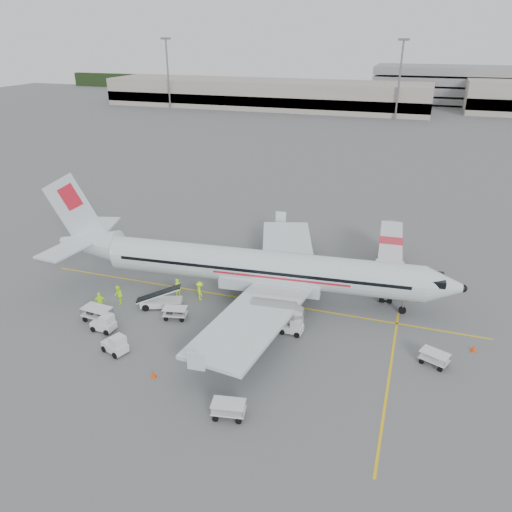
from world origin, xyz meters
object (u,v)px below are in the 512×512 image
object	(u,v)px
jet_bridge	(389,259)
belt_loader	(161,294)
tug_fore	(292,325)
tug_aft	(103,322)
tug_mid	(115,343)
aircraft	(261,246)

from	to	relation	value
jet_bridge	belt_loader	world-z (taller)	jet_bridge
jet_bridge	tug_fore	world-z (taller)	jet_bridge
tug_aft	tug_mid	bearing A→B (deg)	-38.28
belt_loader	tug_fore	world-z (taller)	belt_loader
tug_mid	tug_aft	bearing A→B (deg)	157.91
tug_fore	tug_mid	xyz separation A→B (m)	(-12.89, -7.32, 0.06)
aircraft	tug_aft	world-z (taller)	aircraft
tug_aft	tug_fore	bearing A→B (deg)	20.64
tug_fore	tug_aft	bearing A→B (deg)	-160.10
tug_mid	belt_loader	bearing A→B (deg)	109.35
belt_loader	tug_mid	size ratio (longest dim) A/B	2.40
jet_bridge	tug_mid	xyz separation A→B (m)	(-19.77, -21.12, -1.28)
aircraft	tug_fore	world-z (taller)	aircraft
jet_bridge	tug_fore	xyz separation A→B (m)	(-6.88, -13.80, -1.34)
jet_bridge	belt_loader	size ratio (longest dim) A/B	3.16
tug_mid	tug_aft	distance (m)	3.73
jet_bridge	tug_fore	bearing A→B (deg)	-120.04
tug_mid	aircraft	bearing A→B (deg)	76.11
tug_fore	tug_mid	distance (m)	14.82
aircraft	tug_mid	xyz separation A→B (m)	(-8.39, -12.63, -4.67)
tug_mid	tug_aft	size ratio (longest dim) A/B	1.04
aircraft	tug_fore	size ratio (longest dim) A/B	20.23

